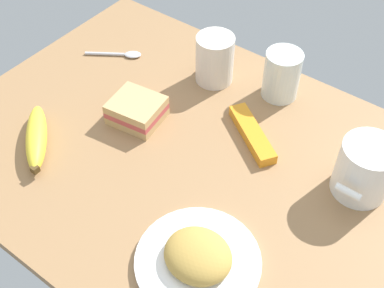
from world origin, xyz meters
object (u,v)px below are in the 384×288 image
(banana, at_px, (36,137))
(spoon, at_px, (122,54))
(coffee_mug_black, at_px, (365,169))
(sandwich_main, at_px, (137,110))
(coffee_mug_milky, at_px, (215,58))
(snack_bar, at_px, (252,134))
(glass_of_milk, at_px, (281,77))
(plate_of_food, at_px, (198,259))

(banana, height_order, spoon, banana)
(coffee_mug_black, bearing_deg, sandwich_main, 13.09)
(sandwich_main, xyz_separation_m, banana, (0.10, 0.16, -0.00))
(coffee_mug_milky, height_order, snack_bar, coffee_mug_milky)
(coffee_mug_black, distance_m, sandwich_main, 0.42)
(sandwich_main, xyz_separation_m, glass_of_milk, (-0.18, -0.22, 0.02))
(snack_bar, bearing_deg, spoon, 27.75)
(banana, bearing_deg, spoon, -79.03)
(coffee_mug_milky, height_order, sandwich_main, coffee_mug_milky)
(banana, relative_size, snack_bar, 0.98)
(plate_of_food, relative_size, snack_bar, 1.30)
(banana, xyz_separation_m, spoon, (0.06, -0.29, -0.01))
(plate_of_food, bearing_deg, coffee_mug_black, -115.46)
(coffee_mug_black, bearing_deg, spoon, -3.44)
(coffee_mug_black, distance_m, glass_of_milk, 0.26)
(coffee_mug_milky, bearing_deg, banana, 66.59)
(sandwich_main, bearing_deg, coffee_mug_milky, -104.56)
(coffee_mug_black, bearing_deg, plate_of_food, 64.54)
(plate_of_food, distance_m, snack_bar, 0.28)
(glass_of_milk, bearing_deg, banana, 53.81)
(plate_of_food, relative_size, coffee_mug_black, 1.64)
(spoon, xyz_separation_m, snack_bar, (-0.36, 0.04, 0.01))
(coffee_mug_black, distance_m, coffee_mug_milky, 0.37)
(banana, bearing_deg, glass_of_milk, -126.19)
(snack_bar, bearing_deg, coffee_mug_black, -144.15)
(plate_of_food, distance_m, banana, 0.37)
(coffee_mug_milky, xyz_separation_m, spoon, (0.20, 0.06, -0.05))
(glass_of_milk, bearing_deg, sandwich_main, 51.34)
(sandwich_main, relative_size, glass_of_milk, 1.05)
(coffee_mug_black, height_order, snack_bar, coffee_mug_black)
(plate_of_food, height_order, coffee_mug_black, coffee_mug_black)
(glass_of_milk, bearing_deg, plate_of_food, 103.44)
(plate_of_food, xyz_separation_m, banana, (0.37, -0.02, 0.00))
(spoon, bearing_deg, glass_of_milk, -164.08)
(glass_of_milk, distance_m, banana, 0.47)
(banana, bearing_deg, sandwich_main, -122.41)
(glass_of_milk, bearing_deg, coffee_mug_black, 150.33)
(glass_of_milk, distance_m, spoon, 0.35)
(sandwich_main, height_order, banana, sandwich_main)
(coffee_mug_milky, distance_m, glass_of_milk, 0.14)
(plate_of_food, xyz_separation_m, snack_bar, (0.07, -0.27, -0.00))
(banana, height_order, snack_bar, banana)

